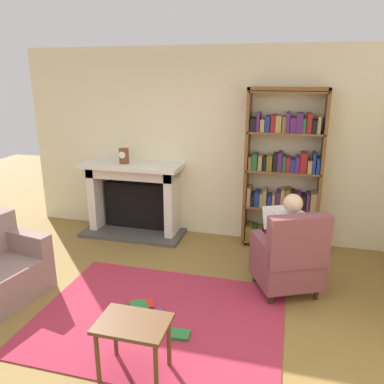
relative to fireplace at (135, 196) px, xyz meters
The scene contains 10 objects.
ground 2.61m from the fireplace, 64.85° to the right, with size 14.00×14.00×0.00m, color olive.
back_wall 1.35m from the fireplace, 13.02° to the left, with size 5.60×0.10×2.70m, color beige.
area_rug 2.34m from the fireplace, 61.63° to the right, with size 2.40×1.80×0.01m, color #A1283D.
fireplace is the anchor object (origin of this frame).
mantel_clock 0.64m from the fireplace, 132.60° to the right, with size 0.14×0.14×0.22m.
bookshelf 2.19m from the fireplace, ahead, with size 1.01×0.32×2.17m.
armchair_reading 2.59m from the fireplace, 27.84° to the right, with size 0.84×0.84×0.97m.
seated_reader 2.50m from the fireplace, 26.23° to the right, with size 0.52×0.60×1.14m.
side_table 2.98m from the fireplace, 67.44° to the right, with size 0.56×0.39×0.49m.
scattered_books 2.28m from the fireplace, 63.84° to the right, with size 0.76×0.58×0.04m.
Camera 1 is at (1.14, -2.75, 2.29)m, focal length 35.58 mm.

